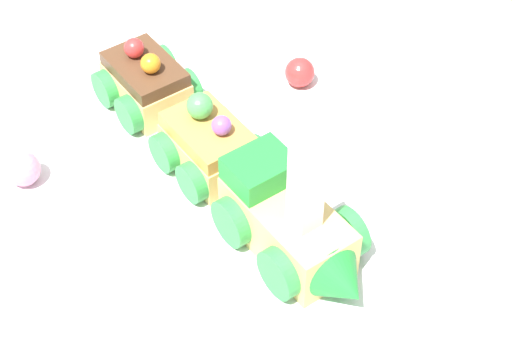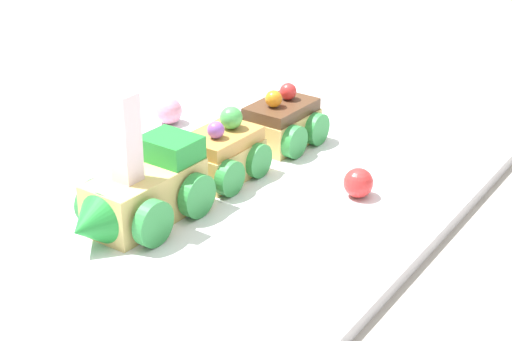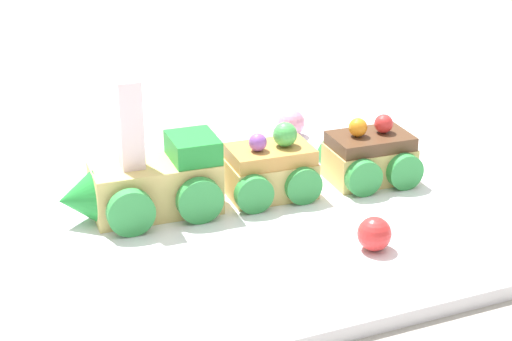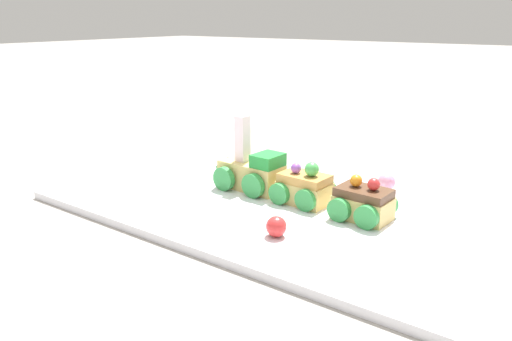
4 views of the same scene
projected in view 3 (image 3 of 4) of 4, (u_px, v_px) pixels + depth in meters
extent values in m
plane|color=gray|center=(254.00, 225.00, 0.73)|extent=(10.00, 10.00, 0.00)
cube|color=white|center=(254.00, 218.00, 0.72)|extent=(0.70, 0.37, 0.01)
cube|color=#E5C675|center=(156.00, 188.00, 0.71)|extent=(0.11, 0.05, 0.04)
cube|color=green|center=(193.00, 148.00, 0.71)|extent=(0.04, 0.05, 0.02)
cone|color=green|center=(77.00, 199.00, 0.69)|extent=(0.03, 0.05, 0.04)
cube|color=white|center=(132.00, 156.00, 0.70)|extent=(0.02, 0.02, 0.02)
cube|color=white|center=(131.00, 135.00, 0.69)|extent=(0.02, 0.02, 0.02)
cube|color=white|center=(129.00, 113.00, 0.68)|extent=(0.02, 0.02, 0.02)
cube|color=white|center=(128.00, 91.00, 0.67)|extent=(0.02, 0.02, 0.02)
cylinder|color=green|center=(115.00, 182.00, 0.73)|extent=(0.04, 0.01, 0.04)
cylinder|color=green|center=(129.00, 210.00, 0.68)|extent=(0.04, 0.01, 0.04)
cylinder|color=green|center=(180.00, 173.00, 0.75)|extent=(0.04, 0.01, 0.04)
cylinder|color=green|center=(199.00, 200.00, 0.70)|extent=(0.04, 0.01, 0.04)
cube|color=#E5C675|center=(270.00, 178.00, 0.75)|extent=(0.08, 0.05, 0.03)
cube|color=#CC9347|center=(270.00, 154.00, 0.74)|extent=(0.07, 0.05, 0.01)
sphere|color=#4CBC56|center=(285.00, 134.00, 0.74)|extent=(0.02, 0.02, 0.02)
sphere|color=#9956C6|center=(258.00, 142.00, 0.73)|extent=(0.02, 0.02, 0.02)
cylinder|color=green|center=(237.00, 168.00, 0.77)|extent=(0.03, 0.01, 0.03)
cylinder|color=green|center=(260.00, 194.00, 0.72)|extent=(0.03, 0.01, 0.03)
cylinder|color=green|center=(279.00, 162.00, 0.78)|extent=(0.03, 0.01, 0.03)
cylinder|color=green|center=(305.00, 187.00, 0.73)|extent=(0.03, 0.01, 0.03)
cube|color=#E5C675|center=(369.00, 163.00, 0.78)|extent=(0.08, 0.05, 0.03)
cube|color=brown|center=(370.00, 141.00, 0.77)|extent=(0.07, 0.05, 0.01)
sphere|color=red|center=(384.00, 124.00, 0.77)|extent=(0.02, 0.02, 0.02)
sphere|color=orange|center=(358.00, 127.00, 0.76)|extent=(0.02, 0.02, 0.02)
cylinder|color=green|center=(335.00, 154.00, 0.80)|extent=(0.03, 0.01, 0.03)
cylinder|color=green|center=(364.00, 178.00, 0.75)|extent=(0.03, 0.01, 0.03)
cylinder|color=green|center=(374.00, 148.00, 0.81)|extent=(0.03, 0.01, 0.03)
cylinder|color=green|center=(405.00, 172.00, 0.76)|extent=(0.03, 0.01, 0.03)
sphere|color=pink|center=(291.00, 123.00, 0.88)|extent=(0.03, 0.03, 0.03)
sphere|color=red|center=(374.00, 234.00, 0.66)|extent=(0.03, 0.03, 0.03)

